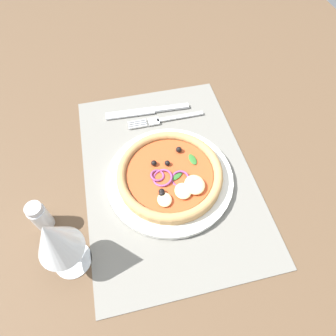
{
  "coord_description": "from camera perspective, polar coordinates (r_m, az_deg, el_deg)",
  "views": [
    {
      "loc": [
        -31.89,
        7.25,
        50.12
      ],
      "look_at": [
        -0.63,
        0.0,
        2.46
      ],
      "focal_mm": 30.72,
      "sensor_mm": 36.0,
      "label": 1
    }
  ],
  "objects": [
    {
      "name": "fork",
      "position": [
        0.68,
        -1.25,
        9.51
      ],
      "size": [
        2.21,
        18.01,
        0.44
      ],
      "rotation": [
        0.0,
        0.0,
        1.57
      ],
      "color": "silver",
      "rests_on": "placemat"
    },
    {
      "name": "pizza",
      "position": [
        0.57,
        0.78,
        -1.18
      ],
      "size": [
        20.98,
        20.98,
        2.6
      ],
      "color": "tan",
      "rests_on": "plate"
    },
    {
      "name": "pepper_shaker",
      "position": [
        0.56,
        -24.07,
        -8.73
      ],
      "size": [
        3.2,
        3.2,
        6.7
      ],
      "color": "silver",
      "rests_on": "ground_plane"
    },
    {
      "name": "ground_plane",
      "position": [
        0.61,
        -0.13,
        -1.45
      ],
      "size": [
        190.0,
        140.0,
        2.4
      ],
      "primitive_type": "cube",
      "color": "brown"
    },
    {
      "name": "knife",
      "position": [
        0.7,
        -4.24,
        11.19
      ],
      "size": [
        2.61,
        20.06,
        0.62
      ],
      "rotation": [
        0.0,
        0.0,
        1.52
      ],
      "color": "silver",
      "rests_on": "placemat"
    },
    {
      "name": "plate",
      "position": [
        0.58,
        0.69,
        -1.94
      ],
      "size": [
        25.47,
        25.47,
        1.06
      ],
      "primitive_type": "cylinder",
      "color": "silver",
      "rests_on": "placemat"
    },
    {
      "name": "wine_glass",
      "position": [
        0.46,
        -21.65,
        -13.09
      ],
      "size": [
        7.2,
        7.2,
        14.9
      ],
      "color": "silver",
      "rests_on": "ground_plane"
    },
    {
      "name": "placemat",
      "position": [
        0.6,
        -0.14,
        -0.72
      ],
      "size": [
        48.76,
        33.89,
        0.4
      ],
      "primitive_type": "cube",
      "color": "slate",
      "rests_on": "ground_plane"
    }
  ]
}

